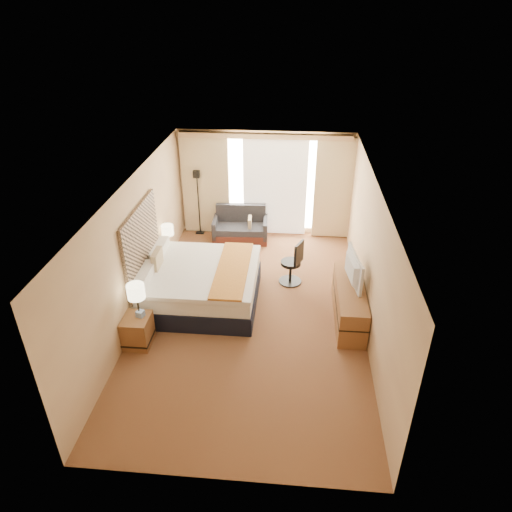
# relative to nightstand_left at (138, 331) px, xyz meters

# --- Properties ---
(floor) EXTENTS (4.20, 7.00, 0.02)m
(floor) POSITION_rel_nightstand_left_xyz_m (1.87, 1.05, -0.28)
(floor) COLOR #5B241A
(floor) RESTS_ON ground
(ceiling) EXTENTS (4.20, 7.00, 0.02)m
(ceiling) POSITION_rel_nightstand_left_xyz_m (1.87, 1.05, 2.33)
(ceiling) COLOR silver
(ceiling) RESTS_ON wall_back
(wall_back) EXTENTS (4.20, 0.02, 2.60)m
(wall_back) POSITION_rel_nightstand_left_xyz_m (1.87, 4.55, 1.02)
(wall_back) COLOR #DBB885
(wall_back) RESTS_ON ground
(wall_front) EXTENTS (4.20, 0.02, 2.60)m
(wall_front) POSITION_rel_nightstand_left_xyz_m (1.87, -2.45, 1.02)
(wall_front) COLOR #DBB885
(wall_front) RESTS_ON ground
(wall_left) EXTENTS (0.02, 7.00, 2.60)m
(wall_left) POSITION_rel_nightstand_left_xyz_m (-0.23, 1.05, 1.02)
(wall_left) COLOR #DBB885
(wall_left) RESTS_ON ground
(wall_right) EXTENTS (0.02, 7.00, 2.60)m
(wall_right) POSITION_rel_nightstand_left_xyz_m (3.97, 1.05, 1.02)
(wall_right) COLOR #DBB885
(wall_right) RESTS_ON ground
(headboard) EXTENTS (0.06, 1.85, 1.50)m
(headboard) POSITION_rel_nightstand_left_xyz_m (-0.19, 1.25, 1.01)
(headboard) COLOR black
(headboard) RESTS_ON wall_left
(nightstand_left) EXTENTS (0.45, 0.52, 0.55)m
(nightstand_left) POSITION_rel_nightstand_left_xyz_m (0.00, 0.00, 0.00)
(nightstand_left) COLOR brown
(nightstand_left) RESTS_ON floor
(nightstand_right) EXTENTS (0.45, 0.52, 0.55)m
(nightstand_right) POSITION_rel_nightstand_left_xyz_m (0.00, 2.50, 0.00)
(nightstand_right) COLOR brown
(nightstand_right) RESTS_ON floor
(media_dresser) EXTENTS (0.50, 1.80, 0.70)m
(media_dresser) POSITION_rel_nightstand_left_xyz_m (3.70, 1.05, 0.07)
(media_dresser) COLOR brown
(media_dresser) RESTS_ON floor
(window) EXTENTS (2.30, 0.02, 2.30)m
(window) POSITION_rel_nightstand_left_xyz_m (2.12, 4.52, 1.04)
(window) COLOR white
(window) RESTS_ON wall_back
(curtains) EXTENTS (4.12, 0.19, 2.56)m
(curtains) POSITION_rel_nightstand_left_xyz_m (1.87, 4.44, 1.13)
(curtains) COLOR beige
(curtains) RESTS_ON floor
(bed) EXTENTS (2.26, 2.07, 1.10)m
(bed) POSITION_rel_nightstand_left_xyz_m (0.81, 1.35, 0.13)
(bed) COLOR black
(bed) RESTS_ON floor
(loveseat) EXTENTS (1.37, 0.78, 0.83)m
(loveseat) POSITION_rel_nightstand_left_xyz_m (1.31, 4.09, 0.00)
(loveseat) COLOR #522117
(loveseat) RESTS_ON floor
(floor_lamp) EXTENTS (0.21, 0.21, 1.66)m
(floor_lamp) POSITION_rel_nightstand_left_xyz_m (0.23, 4.35, 0.90)
(floor_lamp) COLOR black
(floor_lamp) RESTS_ON floor
(desk_chair) EXTENTS (0.50, 0.49, 0.98)m
(desk_chair) POSITION_rel_nightstand_left_xyz_m (2.64, 2.19, 0.16)
(desk_chair) COLOR black
(desk_chair) RESTS_ON floor
(lamp_left) EXTENTS (0.30, 0.30, 0.63)m
(lamp_left) POSITION_rel_nightstand_left_xyz_m (0.05, 0.07, 0.76)
(lamp_left) COLOR black
(lamp_left) RESTS_ON nightstand_left
(lamp_right) EXTENTS (0.26, 0.26, 0.54)m
(lamp_right) POSITION_rel_nightstand_left_xyz_m (-0.06, 2.49, 0.69)
(lamp_right) COLOR black
(lamp_right) RESTS_ON nightstand_right
(tissue_box) EXTENTS (0.15, 0.15, 0.11)m
(tissue_box) POSITION_rel_nightstand_left_xyz_m (0.07, 0.05, 0.33)
(tissue_box) COLOR #86A2CF
(tissue_box) RESTS_ON nightstand_left
(telephone) EXTENTS (0.22, 0.19, 0.07)m
(telephone) POSITION_rel_nightstand_left_xyz_m (0.09, 2.48, 0.31)
(telephone) COLOR black
(telephone) RESTS_ON nightstand_right
(television) EXTENTS (0.27, 1.01, 0.58)m
(television) POSITION_rel_nightstand_left_xyz_m (3.65, 1.22, 0.71)
(television) COLOR black
(television) RESTS_ON media_dresser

